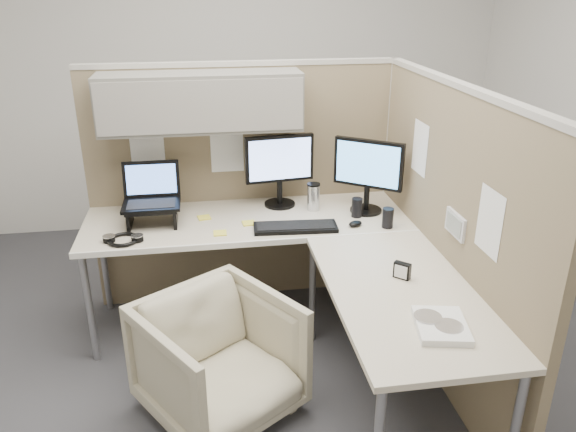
{
  "coord_description": "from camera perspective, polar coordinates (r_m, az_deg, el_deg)",
  "views": [
    {
      "loc": [
        -0.36,
        -2.65,
        2.08
      ],
      "look_at": [
        0.1,
        0.25,
        0.85
      ],
      "focal_mm": 35.0,
      "sensor_mm": 36.0,
      "label": 1
    }
  ],
  "objects": [
    {
      "name": "ground",
      "position": [
        3.39,
        -1.04,
        -15.16
      ],
      "size": [
        4.5,
        4.5,
        0.0
      ],
      "primitive_type": "plane",
      "color": "#35353A",
      "rests_on": "ground"
    },
    {
      "name": "partition_back",
      "position": [
        3.62,
        -6.44,
        6.82
      ],
      "size": [
        2.0,
        0.36,
        1.63
      ],
      "color": "#857457",
      "rests_on": "ground"
    },
    {
      "name": "partition_right",
      "position": [
        3.14,
        15.52,
        -1.86
      ],
      "size": [
        0.07,
        2.03,
        1.63
      ],
      "color": "#857457",
      "rests_on": "ground"
    },
    {
      "name": "desk",
      "position": [
        3.14,
        0.8,
        -3.57
      ],
      "size": [
        2.0,
        1.98,
        0.73
      ],
      "color": "beige",
      "rests_on": "ground"
    },
    {
      "name": "office_chair",
      "position": [
        2.92,
        -7.01,
        -13.8
      ],
      "size": [
        0.92,
        0.9,
        0.7
      ],
      "primitive_type": "imported",
      "rotation": [
        0.0,
        0.0,
        0.58
      ],
      "color": "#BBB094",
      "rests_on": "ground"
    },
    {
      "name": "monitor_left",
      "position": [
        3.58,
        -0.87,
        5.22
      ],
      "size": [
        0.44,
        0.2,
        0.47
      ],
      "rotation": [
        0.0,
        0.0,
        0.12
      ],
      "color": "black",
      "rests_on": "desk"
    },
    {
      "name": "monitor_right",
      "position": [
        3.51,
        8.13,
        4.64
      ],
      "size": [
        0.38,
        0.29,
        0.47
      ],
      "rotation": [
        0.0,
        0.0,
        -0.63
      ],
      "color": "black",
      "rests_on": "desk"
    },
    {
      "name": "laptop_station",
      "position": [
        3.45,
        -13.67,
        1.43
      ],
      "size": [
        0.34,
        0.29,
        0.35
      ],
      "color": "black",
      "rests_on": "desk"
    },
    {
      "name": "keyboard",
      "position": [
        3.3,
        0.76,
        -1.16
      ],
      "size": [
        0.5,
        0.2,
        0.02
      ],
      "primitive_type": "cube",
      "rotation": [
        0.0,
        0.0,
        -0.07
      ],
      "color": "black",
      "rests_on": "desk"
    },
    {
      "name": "mouse",
      "position": [
        3.37,
        6.85,
        -0.78
      ],
      "size": [
        0.11,
        0.09,
        0.03
      ],
      "primitive_type": "ellipsoid",
      "rotation": [
        0.0,
        0.0,
        0.43
      ],
      "color": "black",
      "rests_on": "desk"
    },
    {
      "name": "travel_mug",
      "position": [
        3.56,
        2.6,
        1.97
      ],
      "size": [
        0.08,
        0.08,
        0.18
      ],
      "color": "silver",
      "rests_on": "desk"
    },
    {
      "name": "soda_can_green",
      "position": [
        3.36,
        10.1,
        -0.2
      ],
      "size": [
        0.07,
        0.07,
        0.12
      ],
      "primitive_type": "cylinder",
      "color": "black",
      "rests_on": "desk"
    },
    {
      "name": "soda_can_silver",
      "position": [
        3.49,
        7.02,
        0.86
      ],
      "size": [
        0.07,
        0.07,
        0.12
      ],
      "primitive_type": "cylinder",
      "color": "black",
      "rests_on": "desk"
    },
    {
      "name": "sticky_note_d",
      "position": [
        3.39,
        -4.01,
        -0.72
      ],
      "size": [
        0.08,
        0.08,
        0.01
      ],
      "primitive_type": "cube",
      "rotation": [
        0.0,
        0.0,
        0.09
      ],
      "color": "yellow",
      "rests_on": "desk"
    },
    {
      "name": "sticky_note_a",
      "position": [
        3.27,
        -6.92,
        -1.73
      ],
      "size": [
        0.08,
        0.08,
        0.01
      ],
      "primitive_type": "cube",
      "rotation": [
        0.0,
        0.0,
        -0.01
      ],
      "color": "yellow",
      "rests_on": "desk"
    },
    {
      "name": "sticky_note_c",
      "position": [
        3.5,
        -8.52,
        -0.16
      ],
      "size": [
        0.09,
        0.09,
        0.01
      ],
      "primitive_type": "cube",
      "rotation": [
        0.0,
        0.0,
        0.18
      ],
      "color": "yellow",
      "rests_on": "desk"
    },
    {
      "name": "sticky_note_b",
      "position": [
        3.28,
        -1.18,
        -1.53
      ],
      "size": [
        0.08,
        0.08,
        0.01
      ],
      "primitive_type": "cube",
      "rotation": [
        0.0,
        0.0,
        -0.02
      ],
      "color": "yellow",
      "rests_on": "desk"
    },
    {
      "name": "headphones",
      "position": [
        3.28,
        -16.39,
        -2.28
      ],
      "size": [
        0.22,
        0.2,
        0.03
      ],
      "rotation": [
        0.0,
        0.0,
        -0.1
      ],
      "color": "black",
      "rests_on": "desk"
    },
    {
      "name": "paper_stack",
      "position": [
        2.48,
        15.28,
        -10.67
      ],
      "size": [
        0.26,
        0.3,
        0.03
      ],
      "rotation": [
        0.0,
        0.0,
        -0.2
      ],
      "color": "white",
      "rests_on": "desk"
    },
    {
      "name": "desk_clock",
      "position": [
        2.82,
        11.51,
        -5.46
      ],
      "size": [
        0.08,
        0.08,
        0.08
      ],
      "rotation": [
        0.0,
        0.0,
        -0.74
      ],
      "color": "black",
      "rests_on": "desk"
    }
  ]
}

